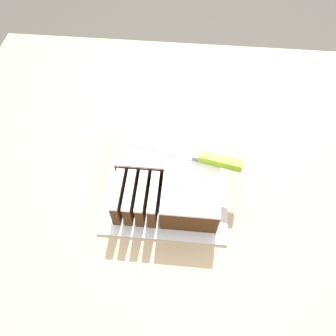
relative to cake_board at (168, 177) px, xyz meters
The scene contains 5 objects.
ground_plane 0.91m from the cake_board, 23.81° to the left, with size 8.00×8.00×0.00m, color #4C4742.
countertop 0.46m from the cake_board, 23.81° to the left, with size 1.40×1.10×0.90m.
cake_board is the anchor object (origin of this frame).
cake 0.05m from the cake_board, 50.74° to the left, with size 0.25×0.29×0.08m.
knife 0.13m from the cake_board, ahead, with size 0.29×0.08×0.02m.
Camera 1 is at (-0.01, -0.48, 1.63)m, focal length 35.00 mm.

